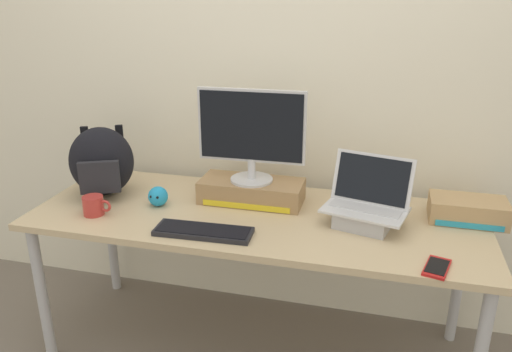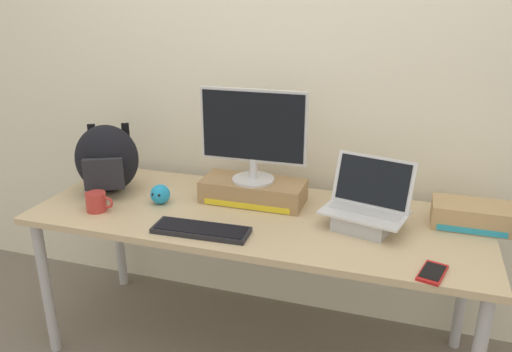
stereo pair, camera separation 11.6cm
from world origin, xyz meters
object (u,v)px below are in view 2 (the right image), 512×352
(open_laptop, at_px, (365,213))
(external_keyboard, at_px, (201,230))
(desktop_monitor, at_px, (253,134))
(plush_toy, at_px, (160,194))
(toner_box_yellow, at_px, (253,191))
(cell_phone, at_px, (432,273))
(messenger_backpack, at_px, (107,159))
(coffee_mug, at_px, (97,202))
(toner_box_cyan, at_px, (471,215))

(open_laptop, height_order, external_keyboard, open_laptop)
(desktop_monitor, distance_m, external_keyboard, 0.51)
(open_laptop, height_order, plush_toy, open_laptop)
(toner_box_yellow, height_order, cell_phone, toner_box_yellow)
(messenger_backpack, distance_m, cell_phone, 1.57)
(cell_phone, bearing_deg, desktop_monitor, 166.97)
(toner_box_yellow, relative_size, plush_toy, 5.24)
(toner_box_yellow, relative_size, coffee_mug, 3.62)
(cell_phone, bearing_deg, external_keyboard, -168.34)
(toner_box_cyan, bearing_deg, coffee_mug, -167.80)
(open_laptop, xyz_separation_m, cell_phone, (0.27, -0.31, -0.06))
(toner_box_yellow, distance_m, plush_toy, 0.44)
(open_laptop, relative_size, messenger_backpack, 1.04)
(desktop_monitor, height_order, cell_phone, desktop_monitor)
(toner_box_yellow, xyz_separation_m, plush_toy, (-0.41, -0.16, -0.01))
(toner_box_yellow, distance_m, messenger_backpack, 0.73)
(toner_box_yellow, relative_size, open_laptop, 1.26)
(external_keyboard, bearing_deg, open_laptop, 19.94)
(external_keyboard, relative_size, toner_box_cyan, 1.28)
(external_keyboard, distance_m, messenger_backpack, 0.69)
(toner_box_cyan, bearing_deg, external_keyboard, -159.23)
(coffee_mug, bearing_deg, open_laptop, 9.78)
(cell_phone, xyz_separation_m, plush_toy, (-1.21, 0.27, 0.04))
(cell_phone, bearing_deg, messenger_backpack, -177.49)
(messenger_backpack, xyz_separation_m, coffee_mug, (0.08, -0.23, -0.12))
(open_laptop, bearing_deg, toner_box_yellow, -178.38)
(cell_phone, relative_size, toner_box_cyan, 0.52)
(plush_toy, bearing_deg, toner_box_cyan, 7.64)
(external_keyboard, bearing_deg, coffee_mug, 171.62)
(desktop_monitor, height_order, external_keyboard, desktop_monitor)
(desktop_monitor, xyz_separation_m, open_laptop, (0.53, -0.12, -0.27))
(desktop_monitor, relative_size, toner_box_cyan, 1.55)
(plush_toy, bearing_deg, messenger_backpack, 168.73)
(open_laptop, relative_size, coffee_mug, 2.88)
(toner_box_yellow, xyz_separation_m, external_keyboard, (-0.11, -0.38, -0.04))
(messenger_backpack, bearing_deg, plush_toy, -35.93)
(coffee_mug, bearing_deg, cell_phone, -4.30)
(messenger_backpack, height_order, coffee_mug, messenger_backpack)
(plush_toy, height_order, toner_box_cyan, toner_box_cyan)
(desktop_monitor, xyz_separation_m, cell_phone, (0.81, -0.43, -0.33))
(open_laptop, bearing_deg, desktop_monitor, -178.26)
(messenger_backpack, bearing_deg, cell_phone, -37.01)
(desktop_monitor, xyz_separation_m, messenger_backpack, (-0.72, -0.09, -0.17))
(toner_box_yellow, xyz_separation_m, cell_phone, (0.81, -0.43, -0.05))
(cell_phone, distance_m, plush_toy, 1.24)
(toner_box_yellow, height_order, plush_toy, toner_box_yellow)
(toner_box_yellow, relative_size, desktop_monitor, 0.97)
(external_keyboard, xyz_separation_m, plush_toy, (-0.30, 0.22, 0.03))
(open_laptop, bearing_deg, plush_toy, -163.64)
(open_laptop, bearing_deg, coffee_mug, -156.26)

